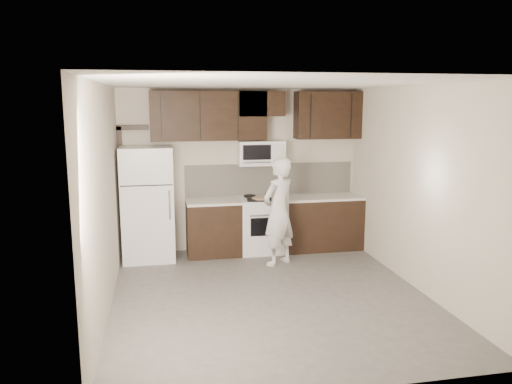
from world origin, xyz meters
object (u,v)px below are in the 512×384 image
object	(u,v)px
stove	(262,225)
person	(279,212)
microwave	(261,153)
refrigerator	(148,204)

from	to	relation	value
stove	person	xyz separation A→B (m)	(0.11, -0.71, 0.37)
stove	microwave	xyz separation A→B (m)	(-0.00, 0.12, 1.19)
microwave	refrigerator	world-z (taller)	microwave
stove	microwave	world-z (taller)	microwave
refrigerator	stove	bearing A→B (deg)	1.51
microwave	person	distance (m)	1.17
stove	refrigerator	distance (m)	1.90
stove	refrigerator	bearing A→B (deg)	-178.49
microwave	person	size ratio (longest dim) A/B	0.46
refrigerator	person	bearing A→B (deg)	-18.71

